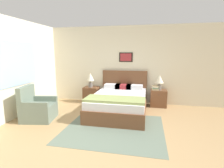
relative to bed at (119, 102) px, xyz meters
name	(u,v)px	position (x,y,z in m)	size (l,w,h in m)	color
ground_plane	(98,149)	(-0.05, -2.03, -0.31)	(16.00, 16.00, 0.00)	tan
wall_back	(124,65)	(-0.05, 1.14, 1.00)	(7.53, 0.09, 2.60)	beige
wall_left	(25,67)	(-2.64, -0.48, 1.00)	(0.08, 5.54, 2.60)	beige
area_rug_main	(114,128)	(0.06, -1.12, -0.30)	(2.21, 2.00, 0.01)	slate
bed	(119,102)	(0.00, 0.00, 0.00)	(1.51, 2.17, 1.12)	brown
armchair	(37,109)	(-1.98, -0.97, -0.02)	(0.86, 0.83, 0.88)	slate
nightstand_near_window	(91,95)	(-1.13, 0.85, -0.03)	(0.50, 0.44, 0.54)	brown
nightstand_by_door	(158,98)	(1.13, 0.85, -0.03)	(0.50, 0.44, 0.54)	brown
table_lamp_near_window	(90,78)	(-1.15, 0.83, 0.55)	(0.26, 0.26, 0.48)	slate
table_lamp_by_door	(159,80)	(1.14, 0.83, 0.55)	(0.26, 0.26, 0.48)	slate
book_thick_bottom	(155,90)	(1.02, 0.81, 0.25)	(0.21, 0.24, 0.03)	beige
book_hardcover_middle	(155,89)	(1.02, 0.81, 0.28)	(0.22, 0.24, 0.03)	beige
book_novel_upper	(155,88)	(1.02, 0.81, 0.31)	(0.19, 0.25, 0.03)	#4C7551
book_slim_near_top	(155,87)	(1.02, 0.81, 0.34)	(0.22, 0.26, 0.03)	silver
book_paperback_top	(155,86)	(1.02, 0.81, 0.36)	(0.21, 0.26, 0.03)	beige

